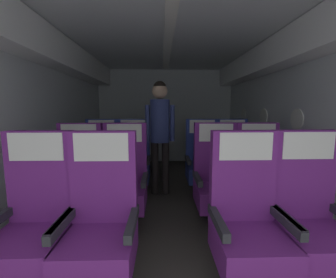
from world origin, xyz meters
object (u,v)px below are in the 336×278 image
Objects in this scene: seat_a_left_window at (34,225)px; seat_a_right_aisle at (311,222)px; flight_attendant at (160,125)px; seat_b_left_window at (78,184)px; seat_c_left_window at (101,163)px; seat_c_right_aisle at (233,162)px; seat_b_left_aisle at (124,183)px; seat_a_left_aisle at (101,226)px; seat_b_right_window at (217,182)px; seat_c_left_aisle at (133,163)px; seat_a_right_window at (248,224)px; seat_c_right_window at (202,163)px; seat_b_right_aisle at (260,182)px.

seat_a_right_aisle is (1.97, -0.00, 0.00)m from seat_a_left_window.
seat_a_right_aisle is 0.67× the size of flight_attendant.
seat_b_left_window and seat_c_left_window have the same top height.
seat_b_left_aisle is at bearing -148.50° from seat_c_right_aisle.
seat_b_left_window is at bearing 155.81° from seat_a_right_aisle.
seat_a_left_aisle is 0.93m from seat_b_left_aisle.
seat_b_right_window is at bearing -40.47° from flight_attendant.
seat_c_left_aisle is (-1.50, 1.83, 0.00)m from seat_a_right_aisle.
seat_a_left_aisle is 1.95m from flight_attendant.
seat_b_left_window is at bearing 91.00° from seat_a_left_window.
seat_a_right_aisle and seat_b_left_window have the same top height.
seat_a_right_aisle is 1.00× the size of seat_a_right_window.
seat_c_left_aisle is at bearing 138.67° from seat_b_right_window.
seat_a_left_window is 1.00× the size of seat_c_right_window.
seat_c_left_aisle is at bearing -171.44° from flight_attendant.
seat_a_right_window is at bearing -90.34° from seat_c_right_window.
seat_b_right_aisle is at bearing 88.96° from seat_a_right_aisle.
seat_a_left_window is 1.00× the size of seat_b_right_aisle.
seat_a_right_window is 0.94m from seat_b_right_window.
seat_a_left_window is 2.68m from seat_c_right_aisle.
seat_b_right_window and seat_c_left_window have the same top height.
seat_a_left_aisle is 0.67× the size of flight_attendant.
seat_b_left_aisle is at bearing 137.43° from seat_a_right_window.
seat_c_right_window is (0.01, 1.83, 0.00)m from seat_a_right_window.
seat_a_right_aisle is at bearing -24.19° from seat_b_left_window.
seat_b_left_window is 1.00× the size of seat_b_right_window.
seat_b_right_aisle is (1.98, 0.90, 0.00)m from seat_a_left_window.
seat_a_left_aisle and seat_c_right_window have the same top height.
seat_c_left_window is at bearing -177.17° from seat_c_left_aisle.
seat_b_right_window is 1.75m from seat_c_left_window.
seat_b_left_aisle and seat_c_left_aisle have the same top height.
flight_attendant is at bearing 109.01° from seat_a_right_window.
seat_a_right_window is (1.49, -0.03, 0.00)m from seat_a_left_window.
seat_b_right_window is at bearing 0.47° from seat_b_left_aisle.
seat_a_left_aisle and seat_b_left_window have the same top height.
seat_c_right_window is (-0.46, 1.81, 0.00)m from seat_a_right_aisle.
seat_a_left_aisle is 1.00× the size of seat_a_right_window.
seat_b_right_aisle is 1.00× the size of seat_b_right_window.
seat_a_left_window is 1.00× the size of seat_b_left_aisle.
seat_b_right_aisle and seat_c_right_window have the same top height.
seat_b_left_aisle is (0.50, 0.02, 0.00)m from seat_b_left_window.
seat_b_right_window is 0.89m from seat_c_right_window.
seat_c_left_window and seat_c_left_aisle have the same top height.
seat_a_left_window is at bearing -102.28° from flight_attendant.
seat_a_left_window is 2.35m from seat_c_right_window.
seat_c_left_window is at bearing 137.51° from seat_a_right_aisle.
seat_a_left_window is 1.00× the size of seat_b_left_window.
seat_b_right_aisle is 0.48m from seat_b_right_window.
seat_c_left_aisle is at bearing 179.75° from seat_c_right_aisle.
seat_b_left_window is at bearing -177.75° from seat_b_left_aisle.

